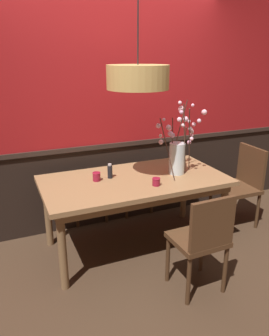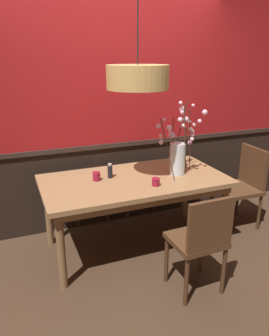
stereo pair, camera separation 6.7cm
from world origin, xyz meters
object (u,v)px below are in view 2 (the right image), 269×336
(chair_far_side_left, at_px, (88,177))
(chair_near_side_right, at_px, (201,239))
(dining_table, at_px, (135,186))
(chair_head_east_end, at_px, (243,183))
(chair_far_side_right, at_px, (132,172))
(candle_holder_nearer_center, at_px, (97,176))
(pendant_lamp, at_px, (138,77))
(condiment_bottle, at_px, (110,171))
(candle_holder_nearer_edge, at_px, (156,182))
(vase_with_blossoms, at_px, (178,153))

(chair_far_side_left, relative_size, chair_near_side_right, 0.99)
(dining_table, relative_size, chair_head_east_end, 1.95)
(chair_far_side_left, distance_m, chair_far_side_right, 0.58)
(dining_table, bearing_deg, candle_holder_nearer_center, 167.13)
(chair_far_side_left, xyz_separation_m, pendant_lamp, (0.25, -0.96, 1.22))
(chair_far_side_left, xyz_separation_m, chair_head_east_end, (1.60, -0.87, 0.01))
(chair_far_side_left, distance_m, chair_near_side_right, 1.79)
(dining_table, bearing_deg, condiment_bottle, 154.19)
(chair_far_side_right, height_order, pendant_lamp, pendant_lamp)
(dining_table, bearing_deg, chair_far_side_right, 69.86)
(candle_holder_nearer_center, bearing_deg, candle_holder_nearer_edge, -35.02)
(candle_holder_nearer_center, bearing_deg, chair_far_side_left, 82.91)
(chair_far_side_right, height_order, candle_holder_nearer_edge, chair_far_side_right)
(chair_far_side_left, bearing_deg, candle_holder_nearer_center, -97.09)
(dining_table, distance_m, vase_with_blossoms, 0.55)
(chair_near_side_right, distance_m, vase_with_blossoms, 0.97)
(chair_far_side_right, xyz_separation_m, condiment_bottle, (-0.53, -0.76, 0.33))
(chair_head_east_end, xyz_separation_m, condiment_bottle, (-1.55, 0.10, 0.31))
(vase_with_blossoms, relative_size, candle_holder_nearer_center, 8.75)
(dining_table, xyz_separation_m, vase_with_blossoms, (0.46, -0.03, 0.30))
(vase_with_blossoms, bearing_deg, condiment_bottle, 168.70)
(dining_table, height_order, pendant_lamp, pendant_lamp)
(chair_near_side_right, height_order, candle_holder_nearer_edge, chair_near_side_right)
(chair_far_side_left, distance_m, vase_with_blossoms, 1.24)
(chair_far_side_left, height_order, pendant_lamp, pendant_lamp)
(dining_table, bearing_deg, candle_holder_nearer_edge, -65.71)
(dining_table, relative_size, chair_far_side_left, 2.03)
(dining_table, distance_m, candle_holder_nearer_center, 0.39)
(condiment_bottle, bearing_deg, pendant_lamp, -43.62)
(chair_far_side_left, bearing_deg, candle_holder_nearer_edge, -71.48)
(chair_far_side_right, bearing_deg, pendant_lamp, -108.78)
(chair_far_side_left, bearing_deg, vase_with_blossoms, -51.29)
(candle_holder_nearer_center, distance_m, condiment_bottle, 0.15)
(pendant_lamp, bearing_deg, chair_far_side_left, 104.76)
(candle_holder_nearer_center, xyz_separation_m, candle_holder_nearer_edge, (0.47, -0.33, -0.01))
(dining_table, xyz_separation_m, chair_near_side_right, (0.23, -0.86, -0.16))
(chair_head_east_end, bearing_deg, vase_with_blossoms, -177.95)
(dining_table, bearing_deg, chair_far_side_left, 106.79)
(candle_holder_nearer_edge, bearing_deg, vase_with_blossoms, 32.27)
(pendant_lamp, bearing_deg, chair_head_east_end, 4.02)
(chair_head_east_end, height_order, condiment_bottle, chair_head_east_end)
(chair_head_east_end, distance_m, condiment_bottle, 1.59)
(chair_far_side_left, relative_size, candle_holder_nearer_center, 10.56)
(pendant_lamp, bearing_deg, chair_near_side_right, -72.63)
(pendant_lamp, bearing_deg, chair_far_side_right, 71.22)
(candle_holder_nearer_center, bearing_deg, condiment_bottle, 8.85)
(chair_near_side_right, height_order, pendant_lamp, pendant_lamp)
(chair_far_side_left, height_order, candle_holder_nearer_edge, chair_far_side_left)
(vase_with_blossoms, height_order, condiment_bottle, vase_with_blossoms)
(vase_with_blossoms, bearing_deg, dining_table, 176.24)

